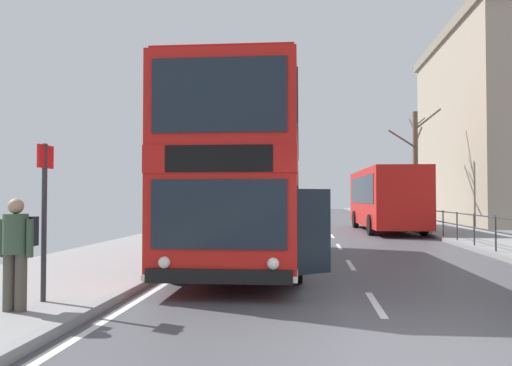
# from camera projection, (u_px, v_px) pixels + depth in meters

# --- Properties ---
(ground) EXTENTS (15.80, 140.00, 0.20)m
(ground) POSITION_uv_depth(u_px,v_px,m) (342.00, 348.00, 5.73)
(ground) COLOR #4B4B50
(double_decker_bus_main) EXTENTS (3.40, 10.21, 4.34)m
(double_decker_bus_main) POSITION_uv_depth(u_px,v_px,m) (249.00, 177.00, 13.30)
(double_decker_bus_main) COLOR red
(double_decker_bus_main) RESTS_ON ground
(background_bus_far_lane) EXTENTS (2.82, 9.69, 3.13)m
(background_bus_far_lane) POSITION_uv_depth(u_px,v_px,m) (385.00, 198.00, 25.92)
(background_bus_far_lane) COLOR red
(background_bus_far_lane) RESTS_ON ground
(pedestrian_railing_far_kerb) EXTENTS (0.05, 27.23, 1.06)m
(pedestrian_railing_far_kerb) POSITION_uv_depth(u_px,v_px,m) (457.00, 221.00, 18.82)
(pedestrian_railing_far_kerb) COLOR #2D3338
(pedestrian_railing_far_kerb) RESTS_ON ground
(pedestrian_with_backpack) EXTENTS (0.54, 0.54, 1.59)m
(pedestrian_with_backpack) POSITION_uv_depth(u_px,v_px,m) (17.00, 245.00, 7.17)
(pedestrian_with_backpack) COLOR #4C473D
(pedestrian_with_backpack) RESTS_ON ground
(bus_stop_sign_near) EXTENTS (0.08, 0.44, 2.44)m
(bus_stop_sign_near) POSITION_uv_depth(u_px,v_px,m) (44.00, 203.00, 7.83)
(bus_stop_sign_near) COLOR #2D2D33
(bus_stop_sign_near) RESTS_ON ground
(bare_tree_far_00) EXTENTS (3.43, 2.11, 7.07)m
(bare_tree_far_00) POSITION_uv_depth(u_px,v_px,m) (416.00, 162.00, 30.41)
(bare_tree_far_00) COLOR brown
(bare_tree_far_00) RESTS_ON ground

